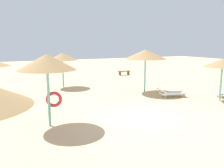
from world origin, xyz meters
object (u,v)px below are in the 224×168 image
object	(u,v)px
parasol_0	(223,63)
bench_0	(124,72)
parasol_6	(47,63)
parasol_3	(145,54)
parasol_4	(62,57)
lounger_3	(171,93)

from	to	relation	value
parasol_0	bench_0	world-z (taller)	parasol_0
parasol_6	bench_0	bearing A→B (deg)	49.86
parasol_3	bench_0	world-z (taller)	parasol_3
parasol_0	parasol_3	xyz separation A→B (m)	(-2.86, 4.20, 0.40)
bench_0	parasol_4	bearing A→B (deg)	-152.68
parasol_0	parasol_6	world-z (taller)	parasol_6
parasol_4	parasol_6	distance (m)	9.03
parasol_0	parasol_4	size ratio (longest dim) A/B	0.95
parasol_3	parasol_6	bearing A→B (deg)	-152.10
parasol_0	lounger_3	size ratio (longest dim) A/B	1.33
parasol_0	bench_0	size ratio (longest dim) A/B	1.76
parasol_4	bench_0	bearing A→B (deg)	27.32
lounger_3	bench_0	size ratio (longest dim) A/B	1.33
parasol_3	lounger_3	xyz separation A→B (m)	(0.69, -2.10, -2.48)
parasol_4	parasol_6	world-z (taller)	parasol_6
parasol_4	parasol_6	bearing A→B (deg)	-107.68
parasol_4	bench_0	distance (m)	9.25
parasol_0	parasol_3	size ratio (longest dim) A/B	0.85
parasol_0	parasol_3	distance (m)	5.10
parasol_3	lounger_3	world-z (taller)	parasol_3
parasol_4	lounger_3	size ratio (longest dim) A/B	1.40
bench_0	parasol_0	bearing A→B (deg)	-90.76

